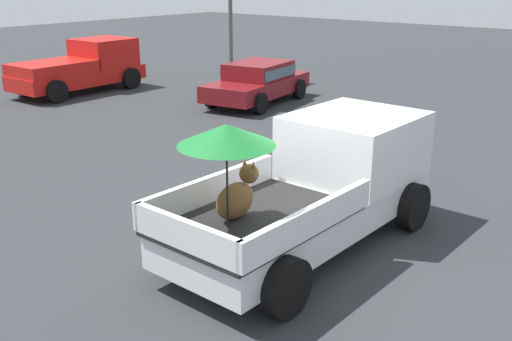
# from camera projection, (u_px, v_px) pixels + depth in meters

# --- Properties ---
(ground_plane) EXTENTS (80.00, 80.00, 0.00)m
(ground_plane) POSITION_uv_depth(u_px,v_px,m) (303.00, 246.00, 9.41)
(ground_plane) COLOR #2D3033
(pickup_truck_main) EXTENTS (5.08, 2.32, 2.31)m
(pickup_truck_main) POSITION_uv_depth(u_px,v_px,m) (320.00, 182.00, 9.39)
(pickup_truck_main) COLOR black
(pickup_truck_main) RESTS_ON ground
(pickup_truck_far) EXTENTS (4.86, 2.29, 1.80)m
(pickup_truck_far) POSITION_uv_depth(u_px,v_px,m) (83.00, 67.00, 21.23)
(pickup_truck_far) COLOR black
(pickup_truck_far) RESTS_ON ground
(parked_sedan_near) EXTENTS (4.52, 2.48, 1.33)m
(parked_sedan_near) POSITION_uv_depth(u_px,v_px,m) (258.00, 80.00, 19.42)
(parked_sedan_near) COLOR black
(parked_sedan_near) RESTS_ON ground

